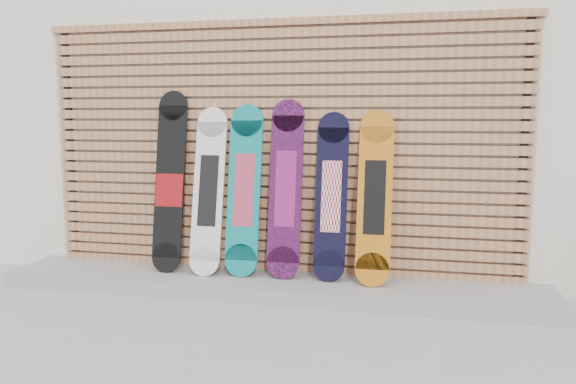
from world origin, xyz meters
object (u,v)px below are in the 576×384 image
snowboard_0 (170,182)px  snowboard_2 (244,190)px  snowboard_5 (375,197)px  snowboard_3 (286,189)px  snowboard_4 (331,196)px  snowboard_1 (208,191)px

snowboard_0 → snowboard_2: 0.68m
snowboard_0 → snowboard_5: size_ratio=1.12×
snowboard_2 → snowboard_5: snowboard_2 is taller
snowboard_0 → snowboard_3: snowboard_0 is taller
snowboard_0 → snowboard_5: (1.79, -0.02, -0.08)m
snowboard_0 → snowboard_3: 1.04m
snowboard_0 → snowboard_4: (1.43, 0.02, -0.08)m
snowboard_0 → snowboard_2: size_ratio=1.08×
snowboard_5 → snowboard_3: bearing=177.8°
snowboard_3 → snowboard_0: bearing=-179.3°
snowboard_1 → snowboard_4: bearing=1.7°
snowboard_2 → snowboard_3: (0.36, 0.01, 0.02)m
snowboard_4 → snowboard_5: size_ratio=0.99×
snowboard_1 → snowboard_2: size_ratio=0.98×
snowboard_1 → snowboard_5: (1.43, 0.00, -0.01)m
snowboard_0 → snowboard_3: (1.04, 0.01, -0.03)m
snowboard_1 → snowboard_5: size_ratio=1.02×
snowboard_3 → snowboard_5: 0.75m
snowboard_3 → snowboard_5: size_ratio=1.07×
snowboard_0 → snowboard_4: bearing=0.6°
snowboard_3 → snowboard_2: bearing=-178.8°
snowboard_1 → snowboard_3: 0.68m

